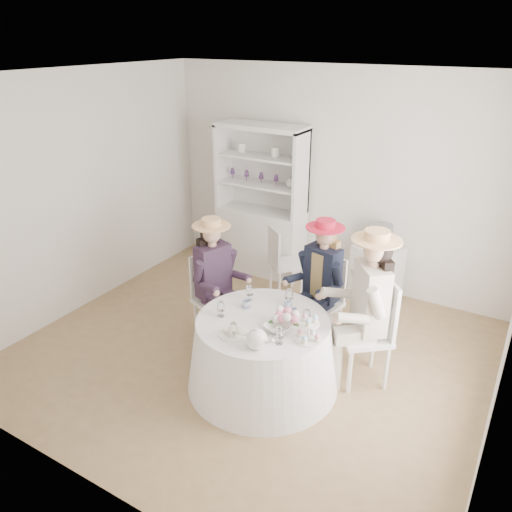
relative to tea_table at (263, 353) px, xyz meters
The scene contains 22 objects.
ground 0.62m from the tea_table, 133.27° to the left, with size 4.50×4.50×0.00m, color olive.
ceiling 2.41m from the tea_table, 133.27° to the left, with size 4.50×4.50×0.00m, color white.
wall_back 2.60m from the tea_table, 98.43° to the left, with size 4.50×4.50×0.00m, color silver.
wall_front 1.95m from the tea_table, 102.20° to the right, with size 4.50×4.50×0.00m, color silver.
wall_left 2.81m from the tea_table, behind, with size 4.50×4.50×0.00m, color silver.
tea_table is the anchor object (origin of this frame).
hutch 2.50m from the tea_table, 120.22° to the left, with size 1.17×0.44×1.99m.
side_table 2.09m from the tea_table, 79.25° to the left, with size 0.46×0.46×0.72m, color silver.
hatbox 2.16m from the tea_table, 79.25° to the left, with size 0.28×0.28×0.28m, color black.
guest_left 1.02m from the tea_table, 152.40° to the left, with size 0.56×0.51×1.36m.
guest_mid 1.02m from the tea_table, 80.48° to the left, with size 0.51×0.55×1.37m.
guest_right 1.06m from the tea_table, 34.07° to the left, with size 0.65×0.63×1.52m.
spare_chair 1.75m from the tea_table, 112.37° to the left, with size 0.52×0.52×0.90m.
teacup_a 0.46m from the tea_table, 155.10° to the left, with size 0.08×0.08×0.06m, color white.
teacup_b 0.49m from the tea_table, 72.90° to the left, with size 0.07×0.07×0.06m, color white.
teacup_c 0.47m from the tea_table, 44.89° to the left, with size 0.08×0.08×0.06m, color white.
flower_bowl 0.43m from the tea_table, 24.23° to the right, with size 0.23×0.23×0.06m, color white.
flower_arrangement 0.49m from the tea_table, ahead, with size 0.21×0.21×0.08m.
table_teapot 0.60m from the tea_table, 66.98° to the right, with size 0.25×0.18×0.19m.
sandwich_plate 0.50m from the tea_table, 107.74° to the right, with size 0.24×0.24×0.05m.
cupcake_stand 0.65m from the tea_table, ahead, with size 0.24×0.24×0.22m.
stemware_set 0.42m from the tea_table, 153.43° to the right, with size 0.80×0.84×0.15m.
Camera 1 is at (2.23, -3.68, 3.03)m, focal length 35.00 mm.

